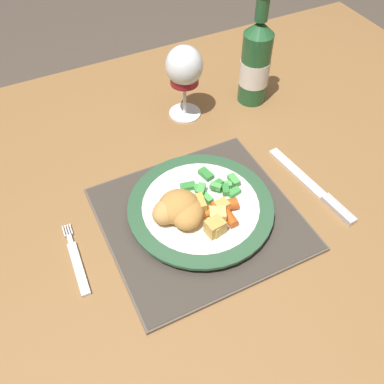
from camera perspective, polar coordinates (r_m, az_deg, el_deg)
name	(u,v)px	position (r m, az deg, el deg)	size (l,w,h in m)	color
ground_plane	(182,354)	(1.40, -1.31, -20.73)	(6.00, 6.00, 0.00)	#4C4238
dining_table	(176,224)	(0.82, -2.10, -4.31)	(1.50, 0.95, 0.74)	olive
placemat	(200,218)	(0.72, 1.05, -3.51)	(0.31, 0.30, 0.01)	brown
dinner_plate	(201,208)	(0.72, 1.15, -2.18)	(0.25, 0.25, 0.02)	white
breaded_croquettes	(178,209)	(0.68, -1.86, -2.29)	(0.10, 0.10, 0.04)	#B77F3D
green_beans_pile	(213,186)	(0.73, 2.76, 0.81)	(0.10, 0.08, 0.02)	#338438
glazed_carrots	(221,210)	(0.70, 3.83, -2.39)	(0.07, 0.06, 0.02)	#CC5119
fork	(77,263)	(0.70, -15.07, -9.14)	(0.02, 0.14, 0.01)	silver
table_knife	(317,190)	(0.80, 16.38, 0.21)	(0.04, 0.21, 0.01)	silver
wine_glass	(184,69)	(0.86, -1.04, 16.04)	(0.07, 0.07, 0.16)	silver
bottle	(256,62)	(0.93, 8.47, 16.72)	(0.06, 0.06, 0.24)	#23562D
roast_potatoes	(211,216)	(0.68, 2.55, -3.23)	(0.06, 0.08, 0.03)	gold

